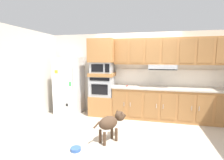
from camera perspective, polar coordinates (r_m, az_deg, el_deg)
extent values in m
plane|color=#B2A899|center=(4.46, 6.76, -15.54)|extent=(9.60, 9.60, 0.00)
cube|color=beige|center=(5.23, 8.29, 2.03)|extent=(6.20, 0.12, 2.50)
cube|color=beige|center=(5.22, -25.19, 1.38)|extent=(0.12, 7.10, 2.50)
cube|color=white|center=(5.45, -14.51, -1.85)|extent=(0.76, 0.70, 1.76)
cylinder|color=silver|center=(4.96, -13.13, -1.54)|extent=(0.02, 0.02, 1.10)
cube|color=gold|center=(5.19, -18.59, 2.72)|extent=(0.10, 0.01, 0.09)
cube|color=black|center=(5.21, -15.22, -8.25)|extent=(0.07, 0.01, 0.09)
cube|color=white|center=(5.14, -17.36, 1.37)|extent=(0.07, 0.01, 0.09)
cube|color=green|center=(5.02, -14.20, -1.32)|extent=(0.05, 0.01, 0.13)
cube|color=#A8703D|center=(5.24, -3.28, -8.49)|extent=(0.74, 0.62, 0.60)
cube|color=#A8AAAF|center=(5.11, -3.34, -2.00)|extent=(0.70, 0.58, 0.60)
cube|color=black|center=(4.84, -4.31, -3.26)|extent=(0.49, 0.01, 0.30)
cube|color=black|center=(4.79, -4.35, 0.26)|extent=(0.59, 0.01, 0.09)
cylinder|color=#A8AAAF|center=(4.78, -4.42, -1.02)|extent=(0.56, 0.02, 0.02)
cube|color=#A8703D|center=(5.06, -3.37, 1.91)|extent=(0.74, 0.62, 0.10)
cube|color=#A8AAAF|center=(5.05, -3.38, 4.28)|extent=(0.64, 0.53, 0.32)
cube|color=black|center=(4.81, -5.11, 4.11)|extent=(0.35, 0.01, 0.22)
cube|color=black|center=(4.72, -1.68, 4.07)|extent=(0.13, 0.01, 0.24)
cube|color=#A8703D|center=(5.04, -3.43, 9.96)|extent=(0.74, 0.62, 0.68)
cube|color=#A8703D|center=(5.03, 18.38, -7.89)|extent=(3.09, 0.60, 0.88)
cube|color=#9A6738|center=(4.78, 2.55, -8.10)|extent=(0.37, 0.01, 0.70)
cylinder|color=#BCBCC1|center=(4.74, 4.11, -8.23)|extent=(0.01, 0.01, 0.12)
cube|color=#9A6738|center=(4.72, 7.89, -8.35)|extent=(0.37, 0.01, 0.70)
cylinder|color=#BCBCC1|center=(4.72, 6.25, -8.33)|extent=(0.01, 0.01, 0.12)
cube|color=#9A6738|center=(4.71, 13.32, -8.54)|extent=(0.37, 0.01, 0.70)
cylinder|color=#BCBCC1|center=(4.70, 14.95, -8.63)|extent=(0.01, 0.01, 0.12)
cube|color=#9A6738|center=(4.73, 18.73, -8.65)|extent=(0.37, 0.01, 0.70)
cylinder|color=#BCBCC1|center=(4.71, 17.13, -8.67)|extent=(0.01, 0.01, 0.12)
cube|color=#9A6738|center=(4.80, 24.05, -8.68)|extent=(0.37, 0.01, 0.70)
cylinder|color=#BCBCC1|center=(4.82, 25.65, -8.73)|extent=(0.01, 0.01, 0.12)
cube|color=#9A6738|center=(4.91, 29.17, -8.65)|extent=(0.37, 0.01, 0.70)
cylinder|color=#BCBCC1|center=(4.86, 27.70, -8.71)|extent=(0.01, 0.01, 0.12)
cube|color=#9A6738|center=(5.05, 34.04, -8.55)|extent=(0.37, 0.01, 0.70)
cube|color=#BCB2A3|center=(4.93, 18.60, -2.72)|extent=(3.13, 0.64, 0.04)
cube|color=silver|center=(5.18, 18.42, 0.77)|extent=(3.13, 0.02, 0.50)
cube|color=#A8703D|center=(4.99, 18.95, 9.26)|extent=(3.09, 0.34, 0.74)
cube|color=#A8AAAF|center=(4.91, 16.76, 4.24)|extent=(0.76, 0.48, 0.14)
cube|color=black|center=(4.70, 16.91, 3.43)|extent=(0.72, 0.04, 0.02)
cube|color=#9A6738|center=(4.86, 3.21, 9.70)|extent=(0.37, 0.01, 0.63)
cube|color=#9A6738|center=(4.81, 8.49, 9.66)|extent=(0.37, 0.01, 0.63)
cube|color=#9A6738|center=(4.79, 13.84, 9.53)|extent=(0.37, 0.01, 0.63)
cube|color=#9A6738|center=(4.82, 19.17, 9.33)|extent=(0.37, 0.01, 0.63)
cube|color=#9A6738|center=(4.88, 24.39, 9.04)|extent=(0.37, 0.01, 0.63)
cube|color=#9A6738|center=(4.99, 29.43, 8.70)|extent=(0.37, 0.01, 0.63)
cylinder|color=red|center=(4.89, 5.12, -2.03)|extent=(0.06, 0.10, 0.03)
cylinder|color=silver|center=(4.85, 6.29, -2.14)|extent=(0.04, 0.12, 0.01)
ellipsoid|color=#473323|center=(3.56, -1.28, -14.46)|extent=(0.49, 0.51, 0.27)
sphere|color=#473323|center=(3.71, 2.70, -12.25)|extent=(0.22, 0.22, 0.22)
ellipsoid|color=#312318|center=(3.79, 3.98, -12.18)|extent=(0.14, 0.15, 0.08)
cone|color=#473323|center=(3.73, 1.78, -10.60)|extent=(0.06, 0.06, 0.07)
cone|color=#473323|center=(3.62, 3.33, -11.17)|extent=(0.06, 0.06, 0.07)
cylinder|color=#473323|center=(3.39, -5.31, -15.10)|extent=(0.13, 0.15, 0.13)
cylinder|color=#473323|center=(3.80, -0.04, -17.44)|extent=(0.06, 0.06, 0.28)
cylinder|color=#473323|center=(3.70, 1.47, -18.21)|extent=(0.06, 0.06, 0.28)
cylinder|color=#473323|center=(3.64, -4.06, -18.65)|extent=(0.06, 0.06, 0.28)
cylinder|color=#473323|center=(3.53, -2.60, -19.53)|extent=(0.06, 0.06, 0.28)
cylinder|color=#3359A5|center=(3.48, -12.34, -22.13)|extent=(0.20, 0.20, 0.06)
cylinder|color=brown|center=(3.48, -12.35, -22.00)|extent=(0.15, 0.15, 0.03)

